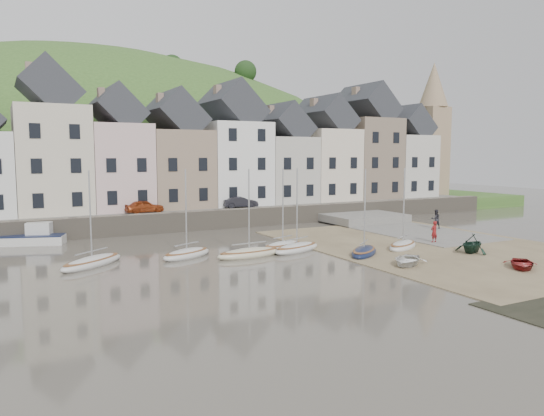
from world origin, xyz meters
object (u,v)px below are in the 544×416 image
rowboat_green (472,243)px  car_left (145,206)px  person_red (434,232)px  sailboat_0 (92,262)px  rowboat_red (522,264)px  person_dark (436,219)px  rowboat_white (407,260)px  car_right (241,202)px

rowboat_green → car_left: size_ratio=0.73×
person_red → sailboat_0: bearing=-12.2°
rowboat_red → person_dark: person_dark is taller
rowboat_red → person_dark: size_ratio=1.59×
person_dark → car_left: bearing=-10.5°
rowboat_white → person_red: 9.30m
sailboat_0 → rowboat_red: bearing=-30.1°
person_red → car_left: car_left is taller
rowboat_green → sailboat_0: bearing=-125.6°
sailboat_0 → car_left: (7.00, 14.18, 1.95)m
rowboat_white → rowboat_green: bearing=62.9°
rowboat_white → car_right: 23.74m
person_dark → car_right: car_right is taller
sailboat_0 → car_left: 15.94m
rowboat_red → person_dark: bearing=110.8°
rowboat_white → rowboat_red: 6.93m
rowboat_red → car_right: bearing=151.8°
person_red → person_dark: (5.79, 5.51, 0.05)m
person_red → car_right: bearing=-67.9°
rowboat_green → car_left: 28.90m
sailboat_0 → rowboat_green: sailboat_0 is taller
sailboat_0 → rowboat_red: (23.39, -13.56, 0.10)m
rowboat_white → person_dark: 17.23m
rowboat_green → rowboat_white: bearing=-99.1°
rowboat_white → rowboat_red: (5.59, -4.09, -0.02)m
car_left → person_red: bearing=-137.8°
rowboat_green → car_right: 24.11m
person_dark → sailboat_0: bearing=19.9°
rowboat_green → person_dark: 11.82m
sailboat_0 → rowboat_white: (17.80, -9.47, 0.12)m
rowboat_green → car_left: car_left is taller
rowboat_white → person_dark: person_dark is taller
sailboat_0 → rowboat_green: bearing=-19.1°
car_right → rowboat_green: bearing=-150.3°
person_dark → car_right: 19.32m
rowboat_white → car_right: bearing=147.8°
rowboat_green → person_dark: (6.51, 9.86, 0.27)m
person_red → car_left: 26.10m
rowboat_white → rowboat_green: 7.00m
car_left → car_right: bearing=-92.8°
rowboat_red → person_red: 9.58m
person_dark → car_left: size_ratio=0.50×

